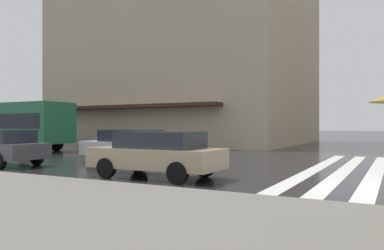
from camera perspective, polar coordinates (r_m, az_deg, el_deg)
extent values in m
plane|color=black|center=(10.88, 26.39, -8.52)|extent=(220.00, 220.00, 0.00)
cube|color=silver|center=(14.85, 25.77, -6.23)|extent=(13.00, 0.50, 0.01)
cube|color=silver|center=(14.93, 21.91, -6.20)|extent=(13.00, 0.50, 0.01)
cube|color=silver|center=(15.07, 18.11, -6.14)|extent=(13.00, 0.50, 0.01)
cube|color=tan|center=(37.41, 0.01, 12.80)|extent=(17.71, 20.34, 19.85)
cube|color=#382319|center=(28.54, -9.04, 2.75)|extent=(1.20, 14.24, 0.24)
cube|color=silver|center=(16.79, -9.45, -3.44)|extent=(1.75, 4.10, 0.60)
cube|color=#232833|center=(16.68, -9.05, -1.57)|extent=(1.54, 2.46, 0.50)
cylinder|color=black|center=(16.99, -14.51, -4.41)|extent=(0.20, 0.62, 0.62)
cylinder|color=black|center=(18.24, -10.97, -4.12)|extent=(0.20, 0.62, 0.62)
cylinder|color=black|center=(15.41, -7.65, -4.86)|extent=(0.20, 0.62, 0.62)
cylinder|color=black|center=(16.77, -4.33, -4.47)|extent=(0.20, 0.62, 0.62)
cube|color=tan|center=(11.76, -5.38, -4.89)|extent=(1.75, 4.10, 0.60)
cube|color=#232833|center=(11.65, -4.77, -2.23)|extent=(1.54, 2.46, 0.50)
cylinder|color=black|center=(11.90, -12.66, -6.29)|extent=(0.20, 0.62, 0.62)
cylinder|color=black|center=(13.18, -7.93, -5.68)|extent=(0.20, 0.62, 0.62)
cylinder|color=black|center=(10.44, -2.16, -7.16)|extent=(0.20, 0.62, 0.62)
cylinder|color=black|center=(11.88, 1.90, -6.30)|extent=(0.20, 0.62, 0.62)
cube|color=#232833|center=(16.99, -26.65, -1.54)|extent=(1.54, 2.46, 0.50)
cylinder|color=black|center=(16.66, -22.14, -4.50)|extent=(0.20, 0.62, 0.62)
cube|color=#236B47|center=(28.24, -26.55, 0.25)|extent=(2.50, 11.00, 2.50)
cube|color=black|center=(28.25, -26.55, 0.47)|extent=(2.52, 10.34, 0.90)
cylinder|color=black|center=(25.97, -19.56, -2.48)|extent=(0.30, 1.00, 1.00)
cylinder|color=black|center=(24.49, -23.56, -2.63)|extent=(0.30, 1.00, 1.00)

